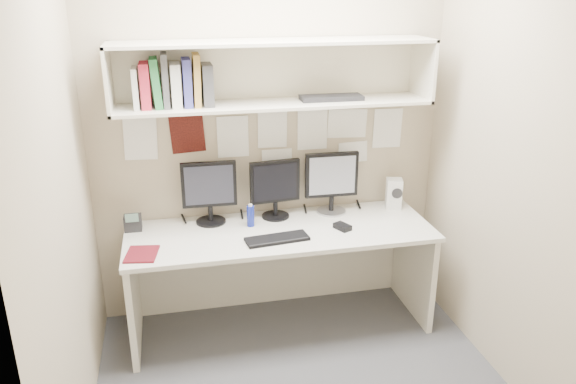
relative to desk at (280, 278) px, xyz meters
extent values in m
cube|color=tan|center=(0.00, 0.35, 0.93)|extent=(2.40, 0.02, 2.60)
cube|color=tan|center=(0.00, -1.65, 0.93)|extent=(2.40, 0.02, 2.60)
cube|color=tan|center=(-1.20, -0.65, 0.93)|extent=(0.02, 2.00, 2.60)
cube|color=tan|center=(1.20, -0.65, 0.93)|extent=(0.02, 2.00, 2.60)
cube|color=beige|center=(0.00, -0.01, 0.35)|extent=(2.00, 0.70, 0.03)
cube|color=beige|center=(0.00, 0.32, -0.02)|extent=(1.96, 0.02, 0.70)
cube|color=beige|center=(0.00, 0.16, 1.16)|extent=(2.00, 0.38, 0.02)
cube|color=beige|center=(0.00, 0.16, 1.54)|extent=(2.00, 0.38, 0.02)
cube|color=beige|center=(0.00, 0.34, 1.35)|extent=(2.00, 0.02, 0.40)
cube|color=beige|center=(-0.99, 0.16, 1.35)|extent=(0.02, 0.38, 0.40)
cube|color=beige|center=(0.99, 0.16, 1.35)|extent=(0.02, 0.38, 0.40)
cylinder|color=black|center=(-0.43, 0.21, 0.37)|extent=(0.20, 0.20, 0.01)
cylinder|color=black|center=(-0.43, 0.21, 0.43)|extent=(0.03, 0.03, 0.10)
cube|color=black|center=(-0.43, 0.22, 0.63)|extent=(0.36, 0.04, 0.31)
cube|color=black|center=(-0.43, 0.20, 0.63)|extent=(0.32, 0.01, 0.26)
cylinder|color=black|center=(0.01, 0.21, 0.37)|extent=(0.19, 0.19, 0.01)
cylinder|color=black|center=(0.01, 0.21, 0.43)|extent=(0.03, 0.03, 0.09)
cube|color=black|center=(0.01, 0.22, 0.62)|extent=(0.35, 0.07, 0.29)
cube|color=black|center=(0.01, 0.20, 0.62)|extent=(0.30, 0.04, 0.25)
cylinder|color=#A5A5AA|center=(0.41, 0.21, 0.37)|extent=(0.20, 0.20, 0.01)
cylinder|color=black|center=(0.41, 0.21, 0.43)|extent=(0.03, 0.03, 0.10)
cube|color=black|center=(0.41, 0.22, 0.64)|extent=(0.37, 0.04, 0.32)
cube|color=#AFAEB3|center=(0.41, 0.20, 0.64)|extent=(0.32, 0.01, 0.27)
cube|color=black|center=(-0.05, -0.16, 0.37)|extent=(0.41, 0.19, 0.02)
cube|color=black|center=(0.40, -0.09, 0.38)|extent=(0.11, 0.13, 0.03)
cube|color=silver|center=(0.87, 0.20, 0.47)|extent=(0.13, 0.13, 0.21)
cylinder|color=black|center=(0.87, 0.14, 0.49)|extent=(0.07, 0.03, 0.07)
cylinder|color=navy|center=(-0.18, 0.09, 0.43)|extent=(0.05, 0.05, 0.14)
cylinder|color=white|center=(-0.18, 0.09, 0.51)|extent=(0.03, 0.03, 0.02)
cube|color=#570E17|center=(-0.88, -0.19, 0.37)|extent=(0.21, 0.25, 0.01)
cube|color=black|center=(-0.94, 0.20, 0.41)|extent=(0.11, 0.09, 0.10)
cube|color=#4C6659|center=(-0.94, 0.14, 0.47)|extent=(0.08, 0.01, 0.06)
cube|color=silver|center=(-0.84, 0.16, 1.29)|extent=(0.03, 0.20, 0.24)
cube|color=#B52135|center=(-0.78, 0.16, 1.31)|extent=(0.06, 0.20, 0.27)
cube|color=#257038|center=(-0.72, 0.16, 1.32)|extent=(0.05, 0.20, 0.29)
cube|color=#424246|center=(-0.67, 0.16, 1.33)|extent=(0.04, 0.20, 0.32)
cube|color=silver|center=(-0.60, 0.16, 1.30)|extent=(0.06, 0.20, 0.26)
cube|color=#363687|center=(-0.54, 0.16, 1.32)|extent=(0.05, 0.20, 0.28)
cube|color=#AC8339|center=(-0.48, 0.16, 1.33)|extent=(0.04, 0.20, 0.31)
cube|color=#39393C|center=(-0.42, 0.16, 1.30)|extent=(0.06, 0.20, 0.25)
cube|color=black|center=(0.37, 0.15, 1.19)|extent=(0.40, 0.16, 0.03)
camera|label=1|loc=(-0.67, -3.30, 1.88)|focal=35.00mm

